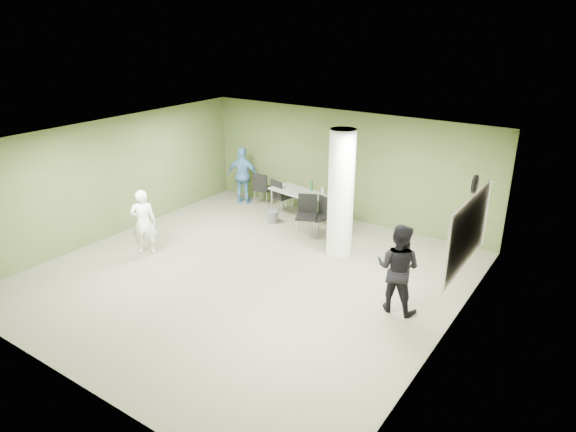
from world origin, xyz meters
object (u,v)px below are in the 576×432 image
Objects in this scene: folding_table at (300,193)px; chair_back_left at (262,186)px; man_blue at (243,176)px; man_black at (398,268)px; woman_white at (143,222)px.

chair_back_left is at bearing 176.93° from folding_table.
man_black is at bearing 136.64° from man_blue.
woman_white is 5.62m from man_black.
chair_back_left is at bearing -137.25° from woman_white.
woman_white is at bearing 78.71° from chair_back_left.
chair_back_left is 0.62× the size of woman_white.
chair_back_left is 0.57× the size of man_blue.
man_blue is at bearing -174.98° from folding_table.
folding_table is at bearing -37.59° from man_black.
folding_table is 1.52m from chair_back_left.
man_black is (5.31, -3.09, 0.29)m from chair_back_left.
folding_table is 4.04m from woman_white.
man_black is 1.03× the size of man_blue.
man_blue reaches higher than chair_back_left.
folding_table is 1.03× the size of man_black.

